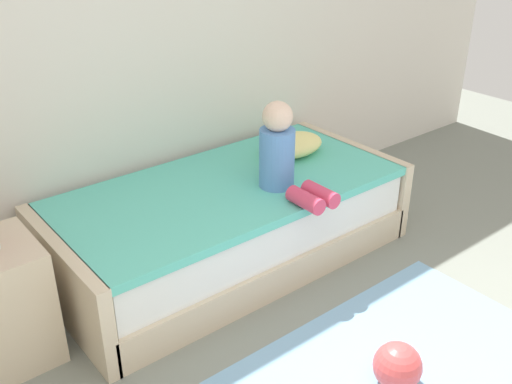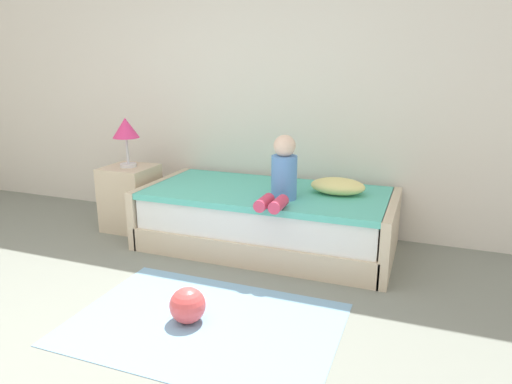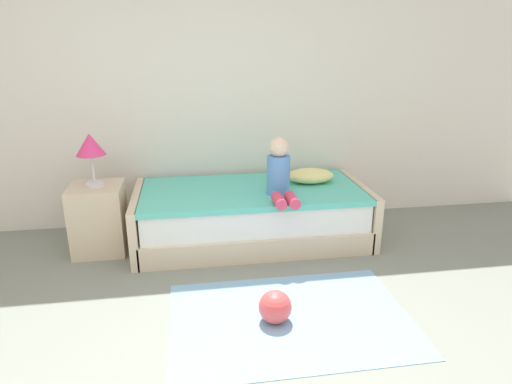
{
  "view_description": "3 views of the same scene",
  "coord_description": "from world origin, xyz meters",
  "px_view_note": "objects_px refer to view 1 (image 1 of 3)",
  "views": [
    {
      "loc": [
        -1.34,
        -0.46,
        1.99
      ],
      "look_at": [
        0.44,
        1.75,
        0.55
      ],
      "focal_mm": 41.21,
      "sensor_mm": 36.0,
      "label": 1
    },
    {
      "loc": [
        1.67,
        -1.5,
        1.52
      ],
      "look_at": [
        0.44,
        1.75,
        0.55
      ],
      "focal_mm": 32.37,
      "sensor_mm": 36.0,
      "label": 2
    },
    {
      "loc": [
        -0.12,
        -1.78,
        1.76
      ],
      "look_at": [
        0.44,
        1.75,
        0.55
      ],
      "focal_mm": 31.17,
      "sensor_mm": 36.0,
      "label": 3
    }
  ],
  "objects_px": {
    "pillow": "(292,145)",
    "toy_ball": "(397,366)",
    "bed": "(230,223)",
    "child_figure": "(283,155)"
  },
  "relations": [
    {
      "from": "pillow",
      "to": "toy_ball",
      "type": "bearing_deg",
      "value": -113.53
    },
    {
      "from": "bed",
      "to": "toy_ball",
      "type": "bearing_deg",
      "value": -91.74
    },
    {
      "from": "bed",
      "to": "pillow",
      "type": "xyz_separation_m",
      "value": [
        0.57,
        0.1,
        0.32
      ]
    },
    {
      "from": "bed",
      "to": "toy_ball",
      "type": "relative_size",
      "value": 9.54
    },
    {
      "from": "child_figure",
      "to": "toy_ball",
      "type": "distance_m",
      "value": 1.26
    },
    {
      "from": "bed",
      "to": "pillow",
      "type": "height_order",
      "value": "pillow"
    },
    {
      "from": "child_figure",
      "to": "pillow",
      "type": "xyz_separation_m",
      "value": [
        0.37,
        0.33,
        -0.14
      ]
    },
    {
      "from": "bed",
      "to": "child_figure",
      "type": "relative_size",
      "value": 4.14
    },
    {
      "from": "child_figure",
      "to": "pillow",
      "type": "distance_m",
      "value": 0.51
    },
    {
      "from": "bed",
      "to": "child_figure",
      "type": "height_order",
      "value": "child_figure"
    }
  ]
}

